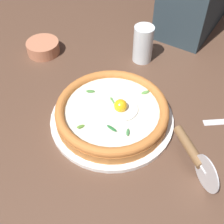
{
  "coord_description": "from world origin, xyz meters",
  "views": [
    {
      "loc": [
        -0.46,
        -0.13,
        0.59
      ],
      "look_at": [
        0.03,
        -0.01,
        0.03
      ],
      "focal_mm": 47.57,
      "sensor_mm": 36.0,
      "label": 1
    }
  ],
  "objects_px": {
    "pizza_cutter": "(194,154)",
    "drinking_glass": "(143,46)",
    "side_bowl": "(43,47)",
    "pizza": "(112,111)"
  },
  "relations": [
    {
      "from": "pizza_cutter",
      "to": "drinking_glass",
      "type": "relative_size",
      "value": 1.3
    },
    {
      "from": "drinking_glass",
      "to": "side_bowl",
      "type": "bearing_deg",
      "value": 97.68
    },
    {
      "from": "side_bowl",
      "to": "pizza_cutter",
      "type": "relative_size",
      "value": 0.69
    },
    {
      "from": "side_bowl",
      "to": "drinking_glass",
      "type": "xyz_separation_m",
      "value": [
        0.04,
        -0.31,
        0.03
      ]
    },
    {
      "from": "side_bowl",
      "to": "drinking_glass",
      "type": "relative_size",
      "value": 0.9
    },
    {
      "from": "pizza_cutter",
      "to": "pizza",
      "type": "bearing_deg",
      "value": 67.36
    },
    {
      "from": "side_bowl",
      "to": "drinking_glass",
      "type": "distance_m",
      "value": 0.32
    },
    {
      "from": "pizza",
      "to": "drinking_glass",
      "type": "distance_m",
      "value": 0.27
    },
    {
      "from": "side_bowl",
      "to": "pizza_cutter",
      "type": "xyz_separation_m",
      "value": [
        -0.31,
        -0.49,
        0.02
      ]
    },
    {
      "from": "side_bowl",
      "to": "pizza",
      "type": "bearing_deg",
      "value": -128.61
    }
  ]
}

